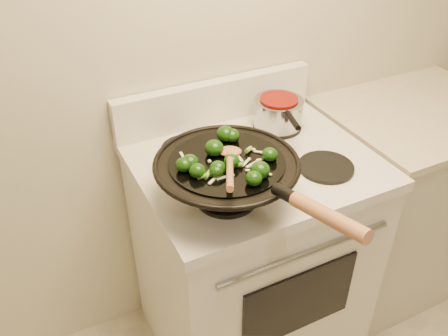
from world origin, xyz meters
name	(u,v)px	position (x,y,z in m)	size (l,w,h in m)	color
stove	(250,255)	(-0.08, 1.17, 0.47)	(0.78, 0.67, 1.08)	white
counter_unit	(401,197)	(0.72, 1.20, 0.46)	(0.76, 0.62, 0.91)	silver
wok	(228,178)	(-0.26, 1.01, 1.00)	(0.42, 0.69, 0.21)	black
stirfry	(225,158)	(-0.27, 1.01, 1.08)	(0.29, 0.28, 0.05)	#103508
wooden_spoon	(230,161)	(-0.28, 0.97, 1.09)	(0.18, 0.29, 0.09)	#A66941
saucepan	(278,112)	(0.10, 1.32, 0.99)	(0.18, 0.28, 0.10)	#919599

